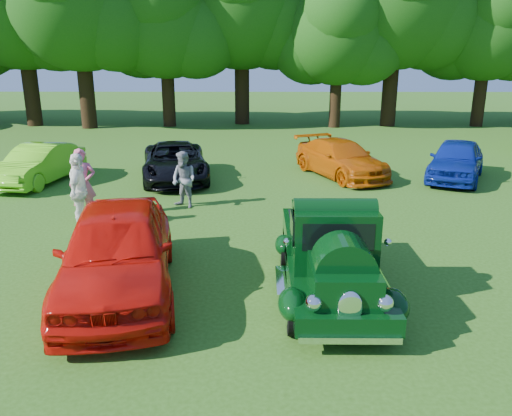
{
  "coord_description": "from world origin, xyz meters",
  "views": [
    {
      "loc": [
        0.52,
        -9.39,
        4.19
      ],
      "look_at": [
        0.42,
        0.98,
        1.1
      ],
      "focal_mm": 35.0,
      "sensor_mm": 36.0,
      "label": 1
    }
  ],
  "objects_px": {
    "hero_pickup": "(331,255)",
    "back_car_lime": "(39,164)",
    "red_convertible": "(118,250)",
    "back_car_black": "(175,162)",
    "spectator_white": "(79,191)",
    "back_car_blue": "(456,160)",
    "spectator_pink": "(83,184)",
    "spectator_grey": "(184,180)",
    "back_car_orange": "(341,159)"
  },
  "relations": [
    {
      "from": "hero_pickup",
      "to": "back_car_blue",
      "type": "relative_size",
      "value": 1.03
    },
    {
      "from": "back_car_black",
      "to": "spectator_pink",
      "type": "xyz_separation_m",
      "value": [
        -1.74,
        -4.55,
        0.29
      ]
    },
    {
      "from": "back_car_lime",
      "to": "back_car_blue",
      "type": "xyz_separation_m",
      "value": [
        14.82,
        0.69,
        0.05
      ]
    },
    {
      "from": "back_car_lime",
      "to": "spectator_white",
      "type": "distance_m",
      "value": 5.79
    },
    {
      "from": "hero_pickup",
      "to": "back_car_lime",
      "type": "xyz_separation_m",
      "value": [
        -9.06,
        8.54,
        -0.07
      ]
    },
    {
      "from": "back_car_orange",
      "to": "back_car_blue",
      "type": "xyz_separation_m",
      "value": [
        4.08,
        -0.51,
        0.06
      ]
    },
    {
      "from": "red_convertible",
      "to": "back_car_blue",
      "type": "xyz_separation_m",
      "value": [
        9.67,
        9.25,
        -0.11
      ]
    },
    {
      "from": "spectator_pink",
      "to": "spectator_grey",
      "type": "xyz_separation_m",
      "value": [
        2.59,
        1.06,
        -0.13
      ]
    },
    {
      "from": "hero_pickup",
      "to": "spectator_pink",
      "type": "xyz_separation_m",
      "value": [
        -6.12,
        4.55,
        0.21
      ]
    },
    {
      "from": "red_convertible",
      "to": "spectator_white",
      "type": "xyz_separation_m",
      "value": [
        -2.0,
        3.71,
        0.14
      ]
    },
    {
      "from": "spectator_grey",
      "to": "spectator_white",
      "type": "relative_size",
      "value": 0.85
    },
    {
      "from": "hero_pickup",
      "to": "back_car_lime",
      "type": "bearing_deg",
      "value": 136.7
    },
    {
      "from": "hero_pickup",
      "to": "spectator_pink",
      "type": "height_order",
      "value": "spectator_pink"
    },
    {
      "from": "spectator_grey",
      "to": "red_convertible",
      "type": "bearing_deg",
      "value": -59.04
    },
    {
      "from": "back_car_black",
      "to": "back_car_orange",
      "type": "height_order",
      "value": "back_car_orange"
    },
    {
      "from": "spectator_grey",
      "to": "back_car_black",
      "type": "bearing_deg",
      "value": 138.52
    },
    {
      "from": "spectator_white",
      "to": "red_convertible",
      "type": "bearing_deg",
      "value": -158.21
    },
    {
      "from": "back_car_black",
      "to": "back_car_orange",
      "type": "distance_m",
      "value": 6.1
    },
    {
      "from": "spectator_pink",
      "to": "spectator_white",
      "type": "xyz_separation_m",
      "value": [
        0.2,
        -0.86,
        0.02
      ]
    },
    {
      "from": "red_convertible",
      "to": "spectator_grey",
      "type": "distance_m",
      "value": 5.65
    },
    {
      "from": "back_car_lime",
      "to": "back_car_orange",
      "type": "distance_m",
      "value": 10.81
    },
    {
      "from": "back_car_black",
      "to": "back_car_orange",
      "type": "bearing_deg",
      "value": -5.19
    },
    {
      "from": "spectator_pink",
      "to": "back_car_orange",
      "type": "bearing_deg",
      "value": 20.6
    },
    {
      "from": "back_car_lime",
      "to": "back_car_black",
      "type": "bearing_deg",
      "value": 15.5
    },
    {
      "from": "spectator_grey",
      "to": "spectator_white",
      "type": "height_order",
      "value": "spectator_white"
    },
    {
      "from": "hero_pickup",
      "to": "back_car_orange",
      "type": "height_order",
      "value": "hero_pickup"
    },
    {
      "from": "hero_pickup",
      "to": "back_car_black",
      "type": "bearing_deg",
      "value": 115.71
    },
    {
      "from": "red_convertible",
      "to": "back_car_black",
      "type": "relative_size",
      "value": 1.03
    },
    {
      "from": "back_car_lime",
      "to": "spectator_white",
      "type": "height_order",
      "value": "spectator_white"
    },
    {
      "from": "hero_pickup",
      "to": "back_car_lime",
      "type": "height_order",
      "value": "hero_pickup"
    },
    {
      "from": "back_car_blue",
      "to": "spectator_grey",
      "type": "relative_size",
      "value": 2.56
    },
    {
      "from": "hero_pickup",
      "to": "back_car_orange",
      "type": "relative_size",
      "value": 0.96
    },
    {
      "from": "back_car_lime",
      "to": "back_car_blue",
      "type": "bearing_deg",
      "value": 11.32
    },
    {
      "from": "hero_pickup",
      "to": "back_car_black",
      "type": "xyz_separation_m",
      "value": [
        -4.38,
        9.1,
        -0.08
      ]
    },
    {
      "from": "back_car_lime",
      "to": "spectator_white",
      "type": "xyz_separation_m",
      "value": [
        3.15,
        -4.85,
        0.3
      ]
    },
    {
      "from": "back_car_orange",
      "to": "spectator_pink",
      "type": "xyz_separation_m",
      "value": [
        -7.8,
        -5.19,
        0.29
      ]
    },
    {
      "from": "hero_pickup",
      "to": "spectator_white",
      "type": "bearing_deg",
      "value": 148.07
    },
    {
      "from": "back_car_black",
      "to": "spectator_white",
      "type": "xyz_separation_m",
      "value": [
        -1.53,
        -5.42,
        0.31
      ]
    },
    {
      "from": "spectator_pink",
      "to": "spectator_white",
      "type": "relative_size",
      "value": 0.98
    },
    {
      "from": "red_convertible",
      "to": "spectator_pink",
      "type": "distance_m",
      "value": 5.08
    },
    {
      "from": "back_car_blue",
      "to": "spectator_white",
      "type": "bearing_deg",
      "value": -128.5
    },
    {
      "from": "back_car_orange",
      "to": "red_convertible",
      "type": "bearing_deg",
      "value": -143.53
    },
    {
      "from": "spectator_pink",
      "to": "spectator_grey",
      "type": "distance_m",
      "value": 2.8
    },
    {
      "from": "hero_pickup",
      "to": "back_car_lime",
      "type": "distance_m",
      "value": 12.45
    },
    {
      "from": "hero_pickup",
      "to": "back_car_blue",
      "type": "xyz_separation_m",
      "value": [
        5.76,
        9.23,
        -0.02
      ]
    },
    {
      "from": "back_car_blue",
      "to": "spectator_white",
      "type": "relative_size",
      "value": 2.17
    },
    {
      "from": "back_car_black",
      "to": "hero_pickup",
      "type": "bearing_deg",
      "value": -75.45
    },
    {
      "from": "back_car_lime",
      "to": "back_car_orange",
      "type": "bearing_deg",
      "value": 15.01
    },
    {
      "from": "spectator_white",
      "to": "back_car_lime",
      "type": "bearing_deg",
      "value": 26.42
    },
    {
      "from": "spectator_pink",
      "to": "spectator_white",
      "type": "bearing_deg",
      "value": -89.7
    }
  ]
}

